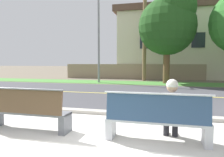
# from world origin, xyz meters

# --- Properties ---
(ground_plane) EXTENTS (140.00, 140.00, 0.00)m
(ground_plane) POSITION_xyz_m (0.00, 8.00, 0.00)
(ground_plane) COLOR #665B4C
(sidewalk_pavement) EXTENTS (44.00, 3.60, 0.01)m
(sidewalk_pavement) POSITION_xyz_m (0.00, 0.40, 0.01)
(sidewalk_pavement) COLOR beige
(sidewalk_pavement) RESTS_ON ground_plane
(curb_edge) EXTENTS (44.00, 0.30, 0.11)m
(curb_edge) POSITION_xyz_m (0.00, 2.35, 0.06)
(curb_edge) COLOR #ADA89E
(curb_edge) RESTS_ON ground_plane
(street_asphalt) EXTENTS (52.00, 8.00, 0.01)m
(street_asphalt) POSITION_xyz_m (0.00, 6.50, 0.00)
(street_asphalt) COLOR #424247
(street_asphalt) RESTS_ON ground_plane
(road_centre_line) EXTENTS (48.00, 0.14, 0.01)m
(road_centre_line) POSITION_xyz_m (0.00, 6.50, 0.01)
(road_centre_line) COLOR #E0CC4C
(road_centre_line) RESTS_ON ground_plane
(far_verge_grass) EXTENTS (48.00, 2.80, 0.02)m
(far_verge_grass) POSITION_xyz_m (0.00, 12.24, 0.01)
(far_verge_grass) COLOR #478438
(far_verge_grass) RESTS_ON ground_plane
(bench_left) EXTENTS (1.99, 0.48, 1.01)m
(bench_left) POSITION_xyz_m (-1.44, 0.45, 0.46)
(bench_left) COLOR slate
(bench_left) RESTS_ON ground_plane
(bench_right) EXTENTS (1.99, 0.48, 1.01)m
(bench_right) POSITION_xyz_m (1.44, 0.45, 0.46)
(bench_right) COLOR silver
(bench_right) RESTS_ON ground_plane
(seated_person_grey) EXTENTS (0.52, 0.68, 1.25)m
(seated_person_grey) POSITION_xyz_m (1.73, 0.62, 0.68)
(seated_person_grey) COLOR black
(seated_person_grey) RESTS_ON ground_plane
(streetlamp) EXTENTS (0.24, 2.10, 7.40)m
(streetlamp) POSITION_xyz_m (-3.37, 12.03, 4.21)
(streetlamp) COLOR gray
(streetlamp) RESTS_ON ground_plane
(shade_tree_far_left) EXTENTS (4.19, 4.19, 6.91)m
(shade_tree_far_left) POSITION_xyz_m (1.84, 12.34, 4.49)
(shade_tree_far_left) COLOR brown
(shade_tree_far_left) RESTS_ON ground_plane
(garden_wall) EXTENTS (13.00, 0.36, 1.40)m
(garden_wall) POSITION_xyz_m (-1.44, 15.90, 0.70)
(garden_wall) COLOR gray
(garden_wall) RESTS_ON ground_plane
(house_across_street) EXTENTS (10.76, 6.91, 6.94)m
(house_across_street) POSITION_xyz_m (2.11, 19.10, 3.52)
(house_across_street) COLOR beige
(house_across_street) RESTS_ON ground_plane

